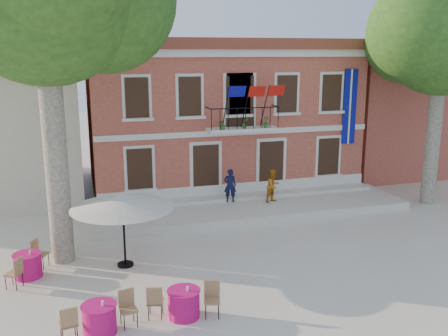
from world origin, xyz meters
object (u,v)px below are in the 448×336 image
at_px(pedestrian_orange, 273,186).
at_px(cafe_table_2, 99,318).
at_px(plane_tree_east, 443,38).
at_px(pedestrian_navy, 230,186).
at_px(cafe_table_0, 28,264).
at_px(cafe_table_1, 184,302).
at_px(patio_umbrella, 122,201).

height_order(pedestrian_orange, cafe_table_2, pedestrian_orange).
distance_m(plane_tree_east, pedestrian_navy, 11.29).
relative_size(cafe_table_0, cafe_table_2, 0.97).
xyz_separation_m(pedestrian_orange, cafe_table_1, (-5.86, -8.16, -0.63)).
height_order(plane_tree_east, cafe_table_0, plane_tree_east).
relative_size(pedestrian_navy, cafe_table_2, 0.78).
bearing_deg(cafe_table_1, pedestrian_navy, 65.31).
height_order(pedestrian_navy, cafe_table_0, pedestrian_navy).
bearing_deg(plane_tree_east, pedestrian_orange, 169.94).
height_order(cafe_table_0, cafe_table_2, same).
bearing_deg(patio_umbrella, cafe_table_0, 179.89).
bearing_deg(pedestrian_navy, cafe_table_2, 70.01).
bearing_deg(cafe_table_0, cafe_table_2, -63.34).
xyz_separation_m(pedestrian_navy, cafe_table_2, (-6.18, -8.85, -0.64)).
xyz_separation_m(cafe_table_0, cafe_table_2, (1.98, -3.94, 0.00)).
xyz_separation_m(pedestrian_orange, cafe_table_0, (-10.02, -4.39, -0.63)).
distance_m(pedestrian_navy, pedestrian_orange, 1.94).
xyz_separation_m(patio_umbrella, pedestrian_orange, (7.02, 4.39, -1.19)).
relative_size(plane_tree_east, patio_umbrella, 3.03).
relative_size(patio_umbrella, pedestrian_orange, 2.24).
distance_m(patio_umbrella, pedestrian_orange, 8.37).
bearing_deg(pedestrian_navy, cafe_table_0, 46.01).
xyz_separation_m(patio_umbrella, cafe_table_2, (-1.03, -3.93, -1.82)).
bearing_deg(pedestrian_orange, pedestrian_navy, 137.70).
bearing_deg(plane_tree_east, cafe_table_1, -152.33).
height_order(patio_umbrella, cafe_table_2, patio_umbrella).
bearing_deg(plane_tree_east, cafe_table_2, -155.29).
height_order(pedestrian_navy, cafe_table_1, pedestrian_navy).
bearing_deg(cafe_table_2, patio_umbrella, 75.37).
bearing_deg(cafe_table_0, plane_tree_east, 10.18).
distance_m(plane_tree_east, cafe_table_0, 18.92).
distance_m(cafe_table_1, cafe_table_2, 2.20).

